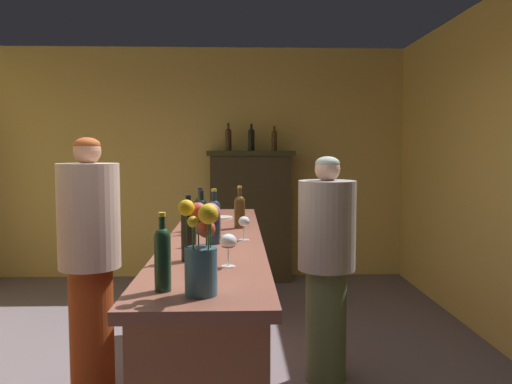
{
  "coord_description": "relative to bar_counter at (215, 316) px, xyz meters",
  "views": [
    {
      "loc": [
        0.54,
        -3.13,
        1.6
      ],
      "look_at": [
        0.66,
        0.22,
        1.34
      ],
      "focal_mm": 36.63,
      "sensor_mm": 36.0,
      "label": 1
    }
  ],
  "objects": [
    {
      "name": "wine_bottle_syrah",
      "position": [
        -0.11,
        0.29,
        0.65
      ],
      "size": [
        0.07,
        0.07,
        0.3
      ],
      "color": "black",
      "rests_on": "bar_counter"
    },
    {
      "name": "bartender",
      "position": [
        0.76,
        0.2,
        0.32
      ],
      "size": [
        0.39,
        0.39,
        1.57
      ],
      "rotation": [
        0.0,
        0.0,
        3.37
      ],
      "color": "#506646",
      "rests_on": "ground"
    },
    {
      "name": "flower_arrangement",
      "position": [
        0.01,
        -1.36,
        0.7
      ],
      "size": [
        0.16,
        0.17,
        0.37
      ],
      "color": "#325A6F",
      "rests_on": "bar_counter"
    },
    {
      "name": "wall_back",
      "position": [
        -0.39,
        3.33,
        0.91
      ],
      "size": [
        5.39,
        0.12,
        2.88
      ],
      "primitive_type": "cube",
      "color": "#D5B159",
      "rests_on": "ground"
    },
    {
      "name": "patron_in_navy",
      "position": [
        -0.8,
        0.01,
        0.39
      ],
      "size": [
        0.39,
        0.39,
        1.69
      ],
      "rotation": [
        0.0,
        0.0,
        0.33
      ],
      "color": "maroon",
      "rests_on": "ground"
    },
    {
      "name": "display_cabinet",
      "position": [
        0.31,
        3.03,
        0.31
      ],
      "size": [
        1.05,
        0.41,
        1.6
      ],
      "color": "#302817",
      "rests_on": "ground"
    },
    {
      "name": "bar_counter",
      "position": [
        0.0,
        0.0,
        0.0
      ],
      "size": [
        0.6,
        3.14,
        1.05
      ],
      "color": "brown",
      "rests_on": "ground"
    },
    {
      "name": "display_bottle_left",
      "position": [
        0.04,
        3.03,
        1.22
      ],
      "size": [
        0.07,
        0.07,
        0.34
      ],
      "color": "#3F271A",
      "rests_on": "display_cabinet"
    },
    {
      "name": "wine_bottle_rose",
      "position": [
        -0.15,
        -1.3,
        0.66
      ],
      "size": [
        0.07,
        0.07,
        0.31
      ],
      "color": "#183522",
      "rests_on": "bar_counter"
    },
    {
      "name": "wine_bottle_malbec",
      "position": [
        0.16,
        0.37,
        0.65
      ],
      "size": [
        0.08,
        0.08,
        0.3
      ],
      "color": "#4E3314",
      "rests_on": "bar_counter"
    },
    {
      "name": "cheese_plate",
      "position": [
        0.01,
        0.92,
        0.53
      ],
      "size": [
        0.19,
        0.19,
        0.01
      ],
      "primitive_type": "cylinder",
      "color": "white",
      "rests_on": "bar_counter"
    },
    {
      "name": "wine_bottle_chardonnay",
      "position": [
        -0.09,
        0.15,
        0.65
      ],
      "size": [
        0.07,
        0.07,
        0.29
      ],
      "color": "black",
      "rests_on": "bar_counter"
    },
    {
      "name": "wine_bottle_pinot",
      "position": [
        -0.1,
        -0.74,
        0.67
      ],
      "size": [
        0.08,
        0.08,
        0.33
      ],
      "color": "black",
      "rests_on": "bar_counter"
    },
    {
      "name": "wine_glass_front",
      "position": [
        0.19,
        -0.14,
        0.63
      ],
      "size": [
        0.07,
        0.07,
        0.15
      ],
      "color": "white",
      "rests_on": "bar_counter"
    },
    {
      "name": "display_bottle_midleft",
      "position": [
        0.32,
        3.03,
        1.22
      ],
      "size": [
        0.08,
        0.08,
        0.33
      ],
      "color": "black",
      "rests_on": "display_cabinet"
    },
    {
      "name": "wine_glass_mid",
      "position": [
        0.1,
        -0.88,
        0.64
      ],
      "size": [
        0.08,
        0.08,
        0.16
      ],
      "color": "white",
      "rests_on": "bar_counter"
    },
    {
      "name": "wine_bottle_riesling",
      "position": [
        0.01,
        -0.26,
        0.67
      ],
      "size": [
        0.07,
        0.07,
        0.33
      ],
      "color": "#1C2D3B",
      "rests_on": "bar_counter"
    },
    {
      "name": "display_bottle_center",
      "position": [
        0.6,
        3.03,
        1.21
      ],
      "size": [
        0.07,
        0.07,
        0.32
      ],
      "color": "#402914",
      "rests_on": "display_cabinet"
    },
    {
      "name": "wine_glass_rear",
      "position": [
        -0.15,
        0.73,
        0.62
      ],
      "size": [
        0.08,
        0.08,
        0.14
      ],
      "color": "white",
      "rests_on": "bar_counter"
    }
  ]
}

